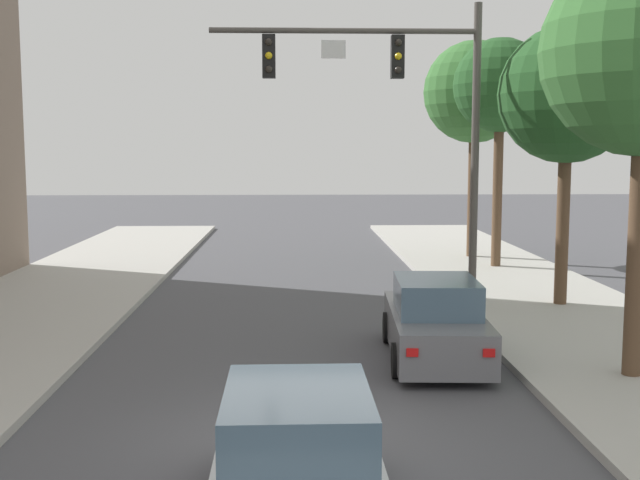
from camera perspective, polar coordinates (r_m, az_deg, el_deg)
The scene contains 7 objects.
ground_plane at distance 11.01m, azimuth -1.98°, elevation -15.02°, with size 120.00×120.00×0.00m, color #4C4C51.
traffic_signal_mast at distance 19.96m, azimuth 5.86°, elevation 10.29°, with size 6.73×0.38×7.50m.
car_lead_grey at distance 15.40m, azimuth 8.35°, elevation -5.97°, with size 2.01×4.32×1.60m.
car_following_white at distance 8.59m, azimuth -1.64°, elevation -16.22°, with size 1.86×4.25×1.60m.
street_tree_second at distance 20.65m, azimuth 17.49°, elevation 9.95°, with size 3.40×3.40×6.95m.
street_tree_third at distance 26.92m, azimuth 12.93°, elevation 10.76°, with size 3.09×3.09×7.54m.
street_tree_farthest at distance 29.20m, azimuth 11.13°, elevation 10.43°, with size 3.65×3.65×7.78m.
Camera 1 is at (0.02, -10.23, 4.06)m, focal length 44.12 mm.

